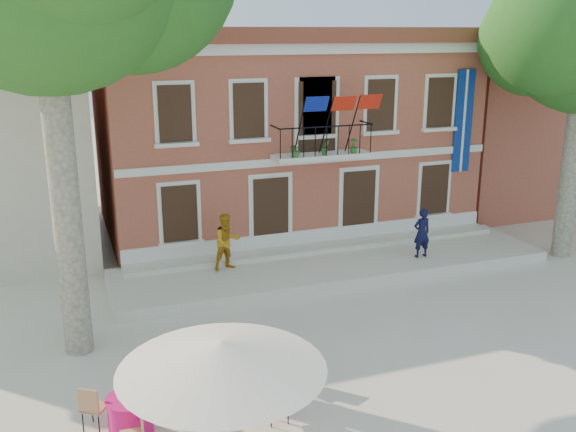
# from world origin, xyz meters

# --- Properties ---
(ground) EXTENTS (90.00, 90.00, 0.00)m
(ground) POSITION_xyz_m (0.00, 0.00, 0.00)
(ground) COLOR beige
(ground) RESTS_ON ground
(main_building) EXTENTS (13.50, 9.59, 7.50)m
(main_building) POSITION_xyz_m (2.00, 9.99, 3.78)
(main_building) COLOR #B75142
(main_building) RESTS_ON ground
(neighbor_east) EXTENTS (9.40, 9.40, 6.40)m
(neighbor_east) POSITION_xyz_m (14.00, 11.00, 3.22)
(neighbor_east) COLOR #B75142
(neighbor_east) RESTS_ON ground
(terrace) EXTENTS (14.00, 3.40, 0.30)m
(terrace) POSITION_xyz_m (2.00, 4.40, 0.15)
(terrace) COLOR silver
(terrace) RESTS_ON ground
(patio_umbrella) EXTENTS (3.46, 3.46, 2.57)m
(patio_umbrella) POSITION_xyz_m (-3.82, -4.09, 2.31)
(patio_umbrella) COLOR black
(patio_umbrella) RESTS_ON ground
(pedestrian_navy) EXTENTS (0.60, 0.41, 1.63)m
(pedestrian_navy) POSITION_xyz_m (4.80, 3.77, 1.11)
(pedestrian_navy) COLOR black
(pedestrian_navy) RESTS_ON terrace
(pedestrian_orange) EXTENTS (0.99, 0.85, 1.77)m
(pedestrian_orange) POSITION_xyz_m (-1.40, 4.83, 1.19)
(pedestrian_orange) COLOR #C58217
(pedestrian_orange) RESTS_ON terrace
(cafe_table_0) EXTENTS (1.87, 1.69, 0.95)m
(cafe_table_0) POSITION_xyz_m (-5.19, -2.31, 0.43)
(cafe_table_0) COLOR #C41263
(cafe_table_0) RESTS_ON ground
(cafe_table_1) EXTENTS (1.87, 1.68, 0.95)m
(cafe_table_1) POSITION_xyz_m (-2.39, -2.11, 0.43)
(cafe_table_1) COLOR #C41263
(cafe_table_1) RESTS_ON ground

